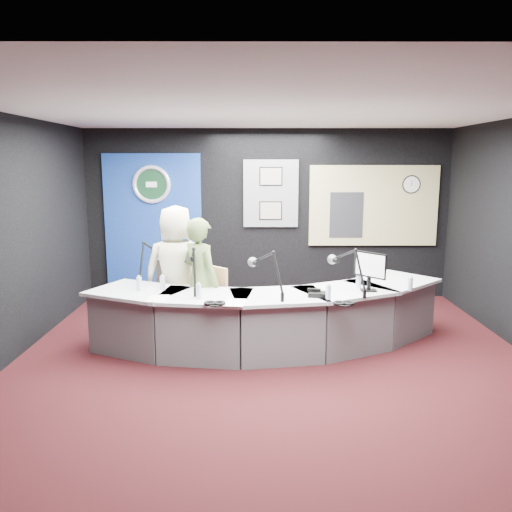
{
  "coord_description": "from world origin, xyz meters",
  "views": [
    {
      "loc": [
        -0.22,
        -5.51,
        2.25
      ],
      "look_at": [
        -0.2,
        0.8,
        1.1
      ],
      "focal_mm": 36.0,
      "sensor_mm": 36.0,
      "label": 1
    }
  ],
  "objects_px": {
    "armchair_left": "(178,303)",
    "person_woman": "(201,281)",
    "armchair_right": "(201,309)",
    "broadcast_desk": "(268,318)",
    "person_man": "(177,271)"
  },
  "relations": [
    {
      "from": "armchair_left",
      "to": "person_woman",
      "type": "relative_size",
      "value": 0.54
    },
    {
      "from": "armchair_right",
      "to": "person_woman",
      "type": "xyz_separation_m",
      "value": [
        -0.0,
        0.0,
        0.35
      ]
    },
    {
      "from": "armchair_right",
      "to": "broadcast_desk",
      "type": "bearing_deg",
      "value": 33.49
    },
    {
      "from": "person_man",
      "to": "armchair_right",
      "type": "bearing_deg",
      "value": 135.53
    },
    {
      "from": "armchair_left",
      "to": "armchair_right",
      "type": "relative_size",
      "value": 0.97
    },
    {
      "from": "broadcast_desk",
      "to": "person_woman",
      "type": "height_order",
      "value": "person_woman"
    },
    {
      "from": "armchair_left",
      "to": "person_man",
      "type": "xyz_separation_m",
      "value": [
        0.0,
        0.0,
        0.43
      ]
    },
    {
      "from": "armchair_left",
      "to": "person_man",
      "type": "distance_m",
      "value": 0.43
    },
    {
      "from": "armchair_right",
      "to": "person_woman",
      "type": "height_order",
      "value": "person_woman"
    },
    {
      "from": "armchair_right",
      "to": "person_man",
      "type": "bearing_deg",
      "value": -178.05
    },
    {
      "from": "armchair_left",
      "to": "person_man",
      "type": "bearing_deg",
      "value": 0.0
    },
    {
      "from": "broadcast_desk",
      "to": "armchair_left",
      "type": "distance_m",
      "value": 1.26
    },
    {
      "from": "armchair_right",
      "to": "person_man",
      "type": "height_order",
      "value": "person_man"
    },
    {
      "from": "armchair_right",
      "to": "person_man",
      "type": "relative_size",
      "value": 0.52
    },
    {
      "from": "person_man",
      "to": "armchair_left",
      "type": "bearing_deg",
      "value": 180.0
    }
  ]
}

